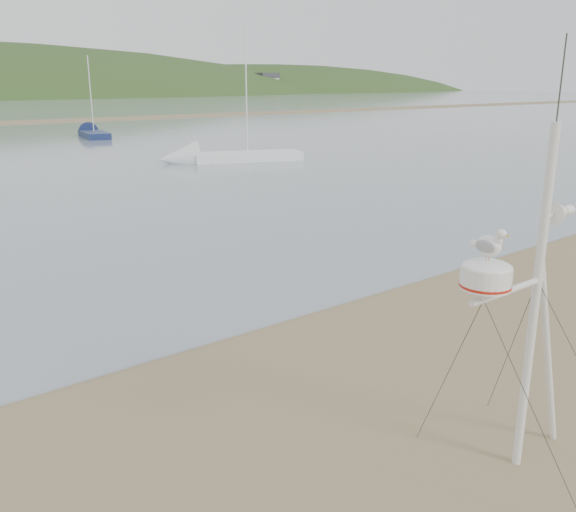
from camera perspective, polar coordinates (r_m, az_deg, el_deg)
mast_rig at (r=7.72m, az=21.51°, el=-10.46°), size 2.20×2.35×4.97m
sailboat_blue_far at (r=55.97m, az=-18.04°, el=10.91°), size 3.12×7.41×7.15m
sailboat_white_near at (r=35.81m, az=-7.53°, el=9.11°), size 8.50×4.81×8.22m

